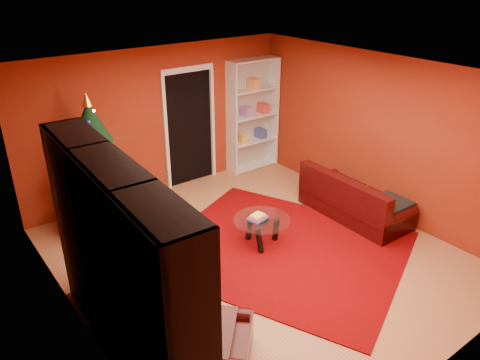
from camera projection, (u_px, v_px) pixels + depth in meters
floor at (257, 257)px, 6.77m from camera, size 5.00×5.50×0.05m
ceiling at (260, 73)px, 5.65m from camera, size 5.00×5.50×0.05m
wall_back at (159, 122)px, 8.21m from camera, size 5.00×0.05×2.60m
wall_left at (68, 233)px, 4.83m from camera, size 0.05×5.50×2.60m
wall_right at (379, 135)px, 7.58m from camera, size 0.05×5.50×2.60m
doorway at (190, 129)px, 8.61m from camera, size 1.06×0.60×2.16m
rug at (283, 249)px, 6.88m from camera, size 3.97×4.21×0.02m
media_unit at (121, 270)px, 4.53m from camera, size 0.57×2.96×2.26m
christmas_tree at (96, 164)px, 7.09m from camera, size 1.50×1.50×2.18m
gift_box_teal at (123, 209)px, 7.71m from camera, size 0.32×0.32×0.30m
gift_box_green at (137, 210)px, 7.75m from camera, size 0.29×0.29×0.23m
gift_box_red at (122, 203)px, 7.96m from camera, size 0.31×0.31×0.24m
white_bookshelf at (253, 116)px, 9.21m from camera, size 1.05×0.39×2.26m
armchair at (205, 336)px, 4.75m from camera, size 1.42×1.42×0.78m
dog at (200, 318)px, 4.72m from camera, size 0.49×0.50×0.26m
sofa at (356, 195)px, 7.64m from camera, size 0.86×1.84×0.79m
coffee_table at (262, 231)px, 6.92m from camera, size 1.00×1.00×0.53m
acrylic_chair at (165, 204)px, 7.37m from camera, size 0.42×0.46×0.77m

